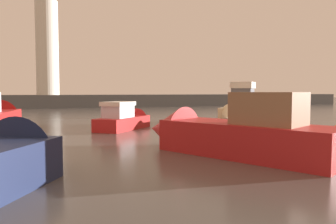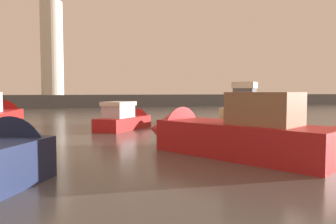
{
  "view_description": "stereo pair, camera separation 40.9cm",
  "coord_description": "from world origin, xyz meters",
  "px_view_note": "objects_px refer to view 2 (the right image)",
  "views": [
    {
      "loc": [
        -5.91,
        -1.83,
        2.55
      ],
      "look_at": [
        0.77,
        17.91,
        1.26
      ],
      "focal_mm": 35.3,
      "sensor_mm": 36.0,
      "label": 1
    },
    {
      "loc": [
        -5.52,
        -1.95,
        2.55
      ],
      "look_at": [
        0.77,
        17.91,
        1.26
      ],
      "focal_mm": 35.3,
      "sensor_mm": 36.0,
      "label": 2
    }
  ],
  "objects_px": {
    "motorboat_0": "(219,133)",
    "motorboat_4": "(240,111)",
    "motorboat_1": "(129,119)",
    "lighthouse": "(52,41)"
  },
  "relations": [
    {
      "from": "motorboat_1",
      "to": "motorboat_4",
      "type": "relative_size",
      "value": 0.8
    },
    {
      "from": "lighthouse",
      "to": "motorboat_4",
      "type": "relative_size",
      "value": 2.47
    },
    {
      "from": "lighthouse",
      "to": "motorboat_1",
      "type": "relative_size",
      "value": 3.07
    },
    {
      "from": "motorboat_0",
      "to": "motorboat_1",
      "type": "relative_size",
      "value": 1.55
    },
    {
      "from": "motorboat_0",
      "to": "motorboat_4",
      "type": "height_order",
      "value": "motorboat_4"
    },
    {
      "from": "lighthouse",
      "to": "motorboat_1",
      "type": "bearing_deg",
      "value": -79.35
    },
    {
      "from": "motorboat_1",
      "to": "motorboat_4",
      "type": "distance_m",
      "value": 8.95
    },
    {
      "from": "lighthouse",
      "to": "motorboat_1",
      "type": "xyz_separation_m",
      "value": [
        5.97,
        -31.71,
        -9.67
      ]
    },
    {
      "from": "lighthouse",
      "to": "motorboat_4",
      "type": "height_order",
      "value": "lighthouse"
    },
    {
      "from": "motorboat_0",
      "to": "motorboat_1",
      "type": "height_order",
      "value": "motorboat_0"
    }
  ]
}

